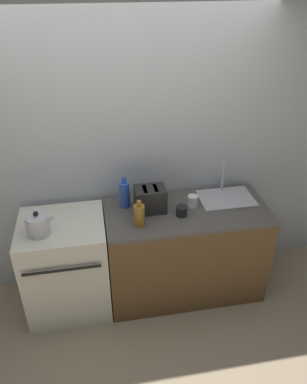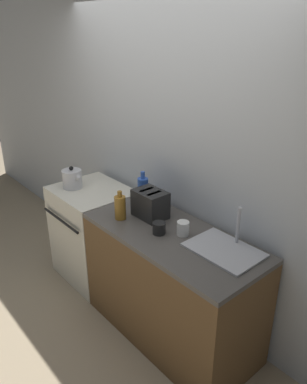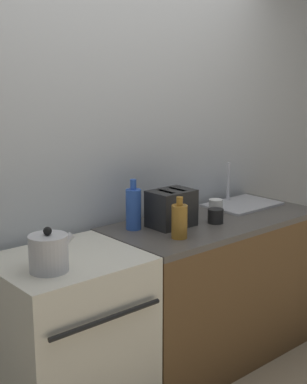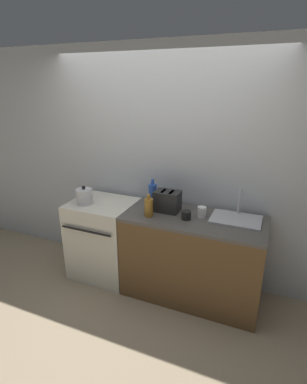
{
  "view_description": "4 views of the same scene",
  "coord_description": "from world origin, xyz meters",
  "px_view_note": "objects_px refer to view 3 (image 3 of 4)",
  "views": [
    {
      "loc": [
        -0.25,
        -2.25,
        2.73
      ],
      "look_at": [
        0.22,
        0.39,
        1.09
      ],
      "focal_mm": 35.0,
      "sensor_mm": 36.0,
      "label": 1
    },
    {
      "loc": [
        2.2,
        -1.32,
        2.28
      ],
      "look_at": [
        0.22,
        0.39,
        1.13
      ],
      "focal_mm": 35.0,
      "sensor_mm": 36.0,
      "label": 2
    },
    {
      "loc": [
        -1.87,
        -1.85,
        1.81
      ],
      "look_at": [
        0.06,
        0.38,
        1.14
      ],
      "focal_mm": 50.0,
      "sensor_mm": 36.0,
      "label": 3
    },
    {
      "loc": [
        1.19,
        -2.35,
        2.17
      ],
      "look_at": [
        0.06,
        0.33,
        1.12
      ],
      "focal_mm": 28.0,
      "sensor_mm": 36.0,
      "label": 4
    }
  ],
  "objects_px": {
    "stove": "(70,341)",
    "kettle": "(49,253)",
    "toaster": "(171,208)",
    "bottle_blue": "(133,208)",
    "cup_black": "(216,216)",
    "bottle_amber": "(179,221)",
    "cup_white": "(216,207)"
  },
  "relations": [
    {
      "from": "bottle_amber",
      "to": "cup_black",
      "type": "xyz_separation_m",
      "value": [
        0.37,
        0.07,
        -0.05
      ]
    },
    {
      "from": "kettle",
      "to": "cup_white",
      "type": "xyz_separation_m",
      "value": [
        1.29,
        0.16,
        -0.03
      ]
    },
    {
      "from": "stove",
      "to": "cup_black",
      "type": "height_order",
      "value": "cup_black"
    },
    {
      "from": "kettle",
      "to": "toaster",
      "type": "relative_size",
      "value": 0.87
    },
    {
      "from": "stove",
      "to": "bottle_blue",
      "type": "height_order",
      "value": "bottle_blue"
    },
    {
      "from": "bottle_amber",
      "to": "cup_white",
      "type": "bearing_deg",
      "value": 21.01
    },
    {
      "from": "kettle",
      "to": "stove",
      "type": "bearing_deg",
      "value": 33.2
    },
    {
      "from": "kettle",
      "to": "toaster",
      "type": "bearing_deg",
      "value": 10.64
    },
    {
      "from": "toaster",
      "to": "cup_white",
      "type": "height_order",
      "value": "toaster"
    },
    {
      "from": "kettle",
      "to": "cup_black",
      "type": "xyz_separation_m",
      "value": [
        1.16,
        0.05,
        -0.04
      ]
    },
    {
      "from": "kettle",
      "to": "toaster",
      "type": "distance_m",
      "value": 0.93
    },
    {
      "from": "bottle_amber",
      "to": "bottle_blue",
      "type": "distance_m",
      "value": 0.31
    },
    {
      "from": "stove",
      "to": "cup_black",
      "type": "relative_size",
      "value": 9.69
    },
    {
      "from": "stove",
      "to": "bottle_blue",
      "type": "bearing_deg",
      "value": 16.79
    },
    {
      "from": "bottle_amber",
      "to": "cup_white",
      "type": "xyz_separation_m",
      "value": [
        0.5,
        0.19,
        -0.04
      ]
    },
    {
      "from": "kettle",
      "to": "cup_white",
      "type": "bearing_deg",
      "value": 7.21
    },
    {
      "from": "stove",
      "to": "kettle",
      "type": "bearing_deg",
      "value": -146.8
    },
    {
      "from": "kettle",
      "to": "toaster",
      "type": "height_order",
      "value": "toaster"
    },
    {
      "from": "kettle",
      "to": "bottle_blue",
      "type": "bearing_deg",
      "value": 20.72
    },
    {
      "from": "bottle_amber",
      "to": "cup_black",
      "type": "relative_size",
      "value": 2.44
    },
    {
      "from": "bottle_amber",
      "to": "stove",
      "type": "bearing_deg",
      "value": 168.58
    },
    {
      "from": "bottle_amber",
      "to": "cup_white",
      "type": "height_order",
      "value": "bottle_amber"
    },
    {
      "from": "toaster",
      "to": "cup_black",
      "type": "relative_size",
      "value": 2.75
    },
    {
      "from": "toaster",
      "to": "bottle_amber",
      "type": "height_order",
      "value": "bottle_amber"
    },
    {
      "from": "stove",
      "to": "cup_black",
      "type": "bearing_deg",
      "value": -3.1
    },
    {
      "from": "toaster",
      "to": "cup_white",
      "type": "distance_m",
      "value": 0.38
    },
    {
      "from": "toaster",
      "to": "bottle_blue",
      "type": "height_order",
      "value": "bottle_blue"
    },
    {
      "from": "bottle_amber",
      "to": "toaster",
      "type": "bearing_deg",
      "value": 58.13
    },
    {
      "from": "bottle_amber",
      "to": "cup_black",
      "type": "distance_m",
      "value": 0.38
    },
    {
      "from": "toaster",
      "to": "cup_white",
      "type": "bearing_deg",
      "value": -1.4
    },
    {
      "from": "toaster",
      "to": "bottle_blue",
      "type": "distance_m",
      "value": 0.23
    },
    {
      "from": "toaster",
      "to": "bottle_amber",
      "type": "bearing_deg",
      "value": -121.87
    }
  ]
}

